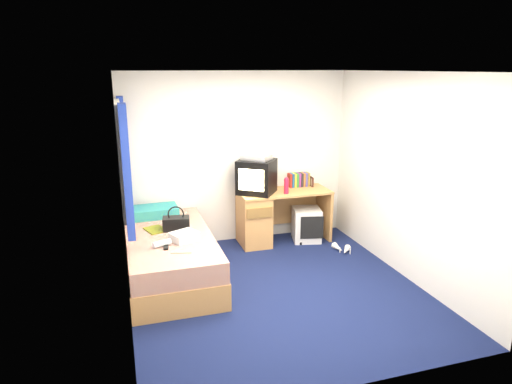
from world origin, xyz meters
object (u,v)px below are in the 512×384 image
object	(u,v)px
handbag	(176,223)
colour_swatch_fan	(181,252)
storage_cube	(306,224)
pillow	(155,212)
pink_water_bottle	(286,186)
crt_tv	(256,176)
magazine	(156,230)
aerosol_can	(275,184)
towel	(184,236)
white_heels	(342,249)
remote_control	(166,247)
vcr	(257,157)
bed	(170,256)
water_bottle	(162,243)
picture_frame	(312,182)
desk	(265,215)

from	to	relation	value
handbag	colour_swatch_fan	distance (m)	0.73
storage_cube	colour_swatch_fan	xyz separation A→B (m)	(-1.97, -1.22, 0.31)
pillow	pink_water_bottle	bearing A→B (deg)	-5.31
crt_tv	magazine	xyz separation A→B (m)	(-1.44, -0.53, -0.44)
aerosol_can	towel	distance (m)	1.80
storage_cube	aerosol_can	bearing A→B (deg)	172.60
magazine	white_heels	xyz separation A→B (m)	(2.47, -0.12, -0.51)
magazine	remote_control	bearing A→B (deg)	-84.19
pink_water_bottle	aerosol_can	xyz separation A→B (m)	(-0.09, 0.22, -0.01)
storage_cube	aerosol_can	world-z (taller)	aerosol_can
vcr	bed	bearing A→B (deg)	-106.80
pink_water_bottle	magazine	world-z (taller)	pink_water_bottle
pillow	water_bottle	size ratio (longest dim) A/B	2.96
vcr	handbag	xyz separation A→B (m)	(-1.20, -0.60, -0.63)
towel	colour_swatch_fan	bearing A→B (deg)	-103.65
towel	colour_swatch_fan	world-z (taller)	towel
remote_control	vcr	bearing A→B (deg)	46.04
colour_swatch_fan	crt_tv	bearing A→B (deg)	46.60
vcr	aerosol_can	distance (m)	0.51
bed	handbag	xyz separation A→B (m)	(0.11, 0.15, 0.36)
pillow	remote_control	distance (m)	1.14
pink_water_bottle	magazine	distance (m)	1.89
picture_frame	crt_tv	bearing A→B (deg)	-168.86
pink_water_bottle	desk	bearing A→B (deg)	148.41
colour_swatch_fan	vcr	bearing A→B (deg)	46.62
desk	white_heels	size ratio (longest dim) A/B	3.93
pink_water_bottle	colour_swatch_fan	distance (m)	2.02
picture_frame	magazine	distance (m)	2.43
storage_cube	picture_frame	bearing A→B (deg)	65.90
desk	crt_tv	xyz separation A→B (m)	(-0.13, 0.00, 0.58)
picture_frame	bed	bearing A→B (deg)	-154.79
pillow	aerosol_can	size ratio (longest dim) A/B	3.20
white_heels	desk	bearing A→B (deg)	143.72
pillow	picture_frame	world-z (taller)	picture_frame
magazine	colour_swatch_fan	world-z (taller)	magazine
desk	remote_control	bearing A→B (deg)	-143.40
bed	water_bottle	size ratio (longest dim) A/B	10.00
pink_water_bottle	aerosol_can	bearing A→B (deg)	110.99
remote_control	colour_swatch_fan	bearing A→B (deg)	-46.74
pink_water_bottle	handbag	size ratio (longest dim) A/B	0.60
vcr	white_heels	size ratio (longest dim) A/B	1.12
aerosol_can	storage_cube	bearing A→B (deg)	-20.23
crt_tv	white_heels	world-z (taller)	crt_tv
vcr	magazine	xyz separation A→B (m)	(-1.45, -0.54, -0.71)
desk	pink_water_bottle	bearing A→B (deg)	-31.59
handbag	aerosol_can	bearing A→B (deg)	32.74
crt_tv	handbag	xyz separation A→B (m)	(-1.20, -0.59, -0.36)
remote_control	crt_tv	bearing A→B (deg)	46.00
colour_swatch_fan	white_heels	distance (m)	2.41
desk	towel	distance (m)	1.62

